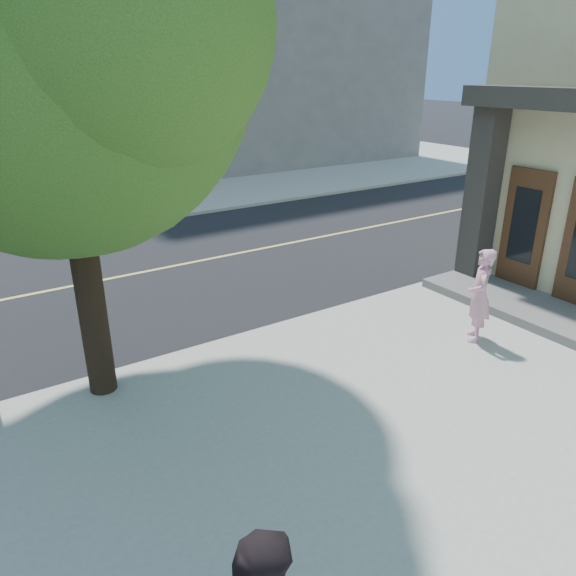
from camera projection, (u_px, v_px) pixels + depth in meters
ground at (23, 402)px, 8.31m from camera, size 140.00×140.00×0.00m
sidewalk_ne at (210, 154)px, 31.80m from camera, size 29.00×25.00×0.12m
filler_ne at (207, 22)px, 29.78m from camera, size 18.00×16.00×14.00m
man_on_phone at (479, 296)px, 9.66m from camera, size 0.74×0.73×1.73m
street_tree at (59, 6)px, 6.51m from camera, size 6.21×5.65×8.25m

